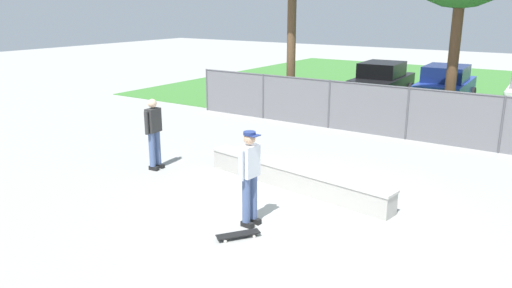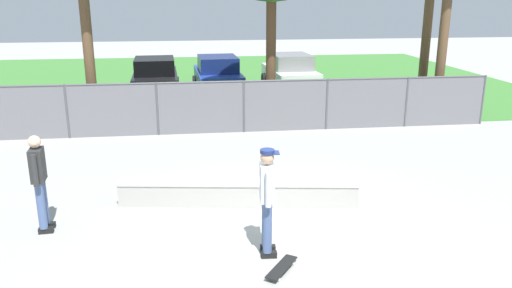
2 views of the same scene
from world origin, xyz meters
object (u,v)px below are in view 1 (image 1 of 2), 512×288
object	(u,v)px
skateboarder	(250,174)
skateboard	(238,234)
car_blue	(445,85)
bystander	(154,131)
concrete_ledge	(294,177)
car_black	(382,81)

from	to	relation	value
skateboarder	skateboard	distance (m)	1.13
car_blue	bystander	distance (m)	13.50
skateboarder	bystander	size ratio (longest dim) A/B	1.01
bystander	concrete_ledge	bearing A→B (deg)	11.64
concrete_ledge	skateboard	bearing A→B (deg)	-81.43
concrete_ledge	bystander	distance (m)	3.80
concrete_ledge	car_blue	world-z (taller)	car_blue
car_black	skateboard	bearing A→B (deg)	-79.37
skateboard	car_blue	xyz separation A→B (m)	(-0.10, 14.91, 0.77)
car_black	bystander	size ratio (longest dim) A/B	2.35
car_black	bystander	distance (m)	12.69
skateboarder	car_black	distance (m)	14.28
car_black	bystander	bearing A→B (deg)	-95.98
skateboarder	bystander	bearing A→B (deg)	160.10
bystander	car_black	bearing A→B (deg)	84.02
concrete_ledge	skateboarder	xyz separation A→B (m)	(0.27, -2.17, 0.77)
skateboard	car_black	xyz separation A→B (m)	(-2.74, 14.63, 0.77)
skateboard	car_black	world-z (taller)	car_black
car_black	bystander	xyz separation A→B (m)	(-1.32, -12.62, 0.17)
concrete_ledge	skateboard	distance (m)	2.79
car_black	car_blue	distance (m)	2.66
skateboard	bystander	xyz separation A→B (m)	(-4.07, 2.00, 0.94)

